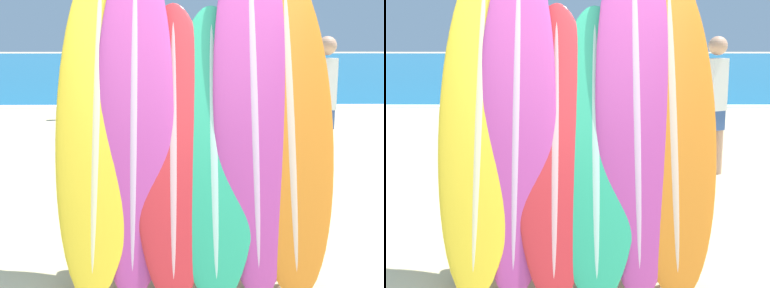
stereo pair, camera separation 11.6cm
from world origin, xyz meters
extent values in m
cube|color=#146693|center=(0.00, 40.75, 0.00)|extent=(120.00, 60.00, 0.00)
cube|color=white|center=(0.00, 11.05, 0.01)|extent=(120.00, 0.60, 0.01)
cylinder|color=gray|center=(-0.68, 0.79, 0.41)|extent=(0.04, 0.04, 0.81)
cylinder|color=gray|center=(0.97, 0.79, 0.41)|extent=(0.04, 0.04, 0.81)
cylinder|color=gray|center=(0.15, 0.79, 0.79)|extent=(1.69, 0.04, 0.04)
cylinder|color=gray|center=(0.15, 0.79, 0.12)|extent=(1.69, 0.04, 0.04)
ellipsoid|color=yellow|center=(-0.53, 0.91, 1.15)|extent=(0.57, 1.02, 2.31)
ellipsoid|color=beige|center=(-0.53, 0.91, 1.15)|extent=(0.10, 0.99, 2.22)
ellipsoid|color=#B23D8E|center=(-0.27, 0.91, 1.19)|extent=(0.54, 0.96, 2.39)
ellipsoid|color=#CAA1BE|center=(-0.27, 0.91, 1.19)|extent=(0.10, 0.93, 2.29)
ellipsoid|color=red|center=(0.00, 0.85, 0.98)|extent=(0.55, 0.95, 1.96)
ellipsoid|color=#D19A9C|center=(0.00, 0.85, 0.98)|extent=(0.10, 0.92, 1.88)
ellipsoid|color=#289E70|center=(0.28, 0.84, 0.97)|extent=(0.59, 0.95, 1.94)
ellipsoid|color=#9AC3B3|center=(0.28, 0.84, 0.97)|extent=(0.11, 0.92, 1.87)
ellipsoid|color=#B23D8E|center=(0.56, 0.93, 1.27)|extent=(0.57, 1.03, 2.53)
ellipsoid|color=#CAA1BE|center=(0.56, 0.93, 1.27)|extent=(0.10, 1.00, 2.44)
ellipsoid|color=orange|center=(0.81, 0.88, 1.12)|extent=(0.60, 0.92, 2.23)
ellipsoid|color=beige|center=(0.81, 0.88, 1.12)|extent=(0.11, 0.90, 2.15)
cylinder|color=tan|center=(1.70, 9.77, 0.41)|extent=(0.11, 0.11, 0.81)
cylinder|color=tan|center=(1.56, 9.88, 0.41)|extent=(0.11, 0.11, 0.81)
cube|color=gold|center=(1.63, 9.83, 0.69)|extent=(0.27, 0.25, 0.24)
cube|color=gold|center=(1.63, 9.83, 1.13)|extent=(0.29, 0.28, 0.63)
sphere|color=tan|center=(1.63, 9.83, 1.60)|extent=(0.23, 0.23, 0.23)
cylinder|color=beige|center=(-0.75, 4.76, 0.39)|extent=(0.11, 0.11, 0.77)
cylinder|color=beige|center=(-0.92, 4.71, 0.39)|extent=(0.11, 0.11, 0.77)
cube|color=gold|center=(-0.83, 4.74, 0.66)|extent=(0.25, 0.18, 0.23)
cube|color=#42996B|center=(-0.83, 4.74, 1.08)|extent=(0.27, 0.21, 0.61)
sphere|color=beige|center=(-0.83, 4.74, 1.52)|extent=(0.22, 0.22, 0.22)
cylinder|color=tan|center=(1.94, 3.89, 0.41)|extent=(0.11, 0.11, 0.82)
cylinder|color=tan|center=(1.78, 3.80, 0.41)|extent=(0.11, 0.11, 0.82)
cube|color=#385693|center=(1.86, 3.85, 0.70)|extent=(0.27, 0.24, 0.25)
cube|color=white|center=(1.86, 3.85, 1.14)|extent=(0.30, 0.27, 0.64)
sphere|color=tan|center=(1.86, 3.85, 1.61)|extent=(0.23, 0.23, 0.23)
cylinder|color=beige|center=(-2.17, 8.85, 0.38)|extent=(0.11, 0.11, 0.77)
cylinder|color=beige|center=(-2.02, 8.90, 0.38)|extent=(0.11, 0.11, 0.77)
cube|color=#385693|center=(-2.10, 8.87, 0.65)|extent=(0.25, 0.20, 0.23)
cube|color=#42996B|center=(-2.10, 8.87, 1.06)|extent=(0.27, 0.22, 0.60)
sphere|color=beige|center=(-2.10, 8.87, 1.51)|extent=(0.22, 0.22, 0.22)
camera|label=1|loc=(0.04, -2.76, 1.67)|focal=50.00mm
camera|label=2|loc=(0.16, -2.76, 1.67)|focal=50.00mm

